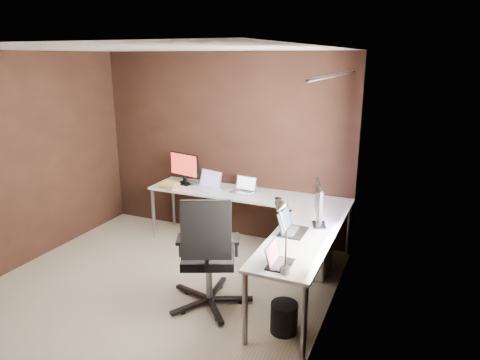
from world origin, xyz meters
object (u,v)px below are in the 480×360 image
(monitor_left, at_px, (184,167))
(laptop_silver, at_px, (244,189))
(laptop_black_small, at_px, (277,260))
(office_chair, at_px, (209,274))
(wastebasket, at_px, (284,318))
(laptop_white, at_px, (208,185))
(monitor_right, at_px, (319,202))
(book_stack, at_px, (169,185))
(laptop_black_big, at_px, (290,227))
(drawer_pedestal, at_px, (311,246))
(desk_lamp, at_px, (281,228))

(monitor_left, height_order, laptop_silver, monitor_left)
(laptop_black_small, height_order, office_chair, office_chair)
(laptop_silver, xyz_separation_m, wastebasket, (1.07, -1.63, -0.63))
(laptop_silver, bearing_deg, laptop_white, -164.95)
(monitor_right, bearing_deg, laptop_silver, 38.44)
(monitor_right, height_order, laptop_white, monitor_right)
(laptop_silver, distance_m, book_stack, 1.02)
(laptop_black_big, height_order, laptop_black_small, laptop_black_big)
(monitor_left, relative_size, wastebasket, 1.71)
(laptop_white, distance_m, laptop_silver, 0.51)
(drawer_pedestal, xyz_separation_m, office_chair, (-0.75, -1.14, 0.05))
(desk_lamp, bearing_deg, wastebasket, 72.26)
(laptop_white, relative_size, desk_lamp, 0.71)
(laptop_black_small, bearing_deg, wastebasket, -17.74)
(office_chair, bearing_deg, drawer_pedestal, 32.80)
(monitor_right, bearing_deg, office_chair, 112.25)
(laptop_white, bearing_deg, wastebasket, -28.60)
(drawer_pedestal, bearing_deg, laptop_white, 168.60)
(book_stack, height_order, desk_lamp, desk_lamp)
(laptop_silver, bearing_deg, laptop_black_big, -41.67)
(drawer_pedestal, distance_m, book_stack, 2.06)
(monitor_right, distance_m, office_chair, 1.34)
(drawer_pedestal, xyz_separation_m, laptop_silver, (-1.00, 0.38, 0.48))
(drawer_pedestal, distance_m, laptop_black_small, 1.46)
(monitor_right, distance_m, laptop_white, 1.79)
(laptop_white, height_order, laptop_black_small, laptop_white)
(laptop_white, height_order, laptop_silver, laptop_white)
(book_stack, distance_m, office_chair, 1.84)
(laptop_black_small, bearing_deg, monitor_left, 46.09)
(monitor_left, relative_size, laptop_silver, 1.52)
(laptop_black_big, relative_size, laptop_black_small, 1.23)
(monitor_left, xyz_separation_m, wastebasket, (1.98, -1.65, -0.83))
(book_stack, relative_size, wastebasket, 0.92)
(laptop_black_small, height_order, book_stack, laptop_black_small)
(laptop_white, distance_m, laptop_black_small, 2.28)
(desk_lamp, relative_size, office_chair, 0.49)
(desk_lamp, bearing_deg, laptop_silver, 101.71)
(monitor_right, relative_size, laptop_black_big, 1.53)
(drawer_pedestal, relative_size, laptop_white, 1.44)
(office_chair, bearing_deg, wastebasket, -31.52)
(monitor_left, distance_m, laptop_white, 0.46)
(monitor_left, bearing_deg, wastebasket, -26.46)
(drawer_pedestal, height_order, laptop_black_big, laptop_black_big)
(laptop_white, bearing_deg, drawer_pedestal, 4.71)
(laptop_silver, distance_m, desk_lamp, 2.13)
(monitor_right, bearing_deg, desk_lamp, 158.34)
(drawer_pedestal, xyz_separation_m, laptop_black_big, (-0.07, -0.66, 0.48))
(monitor_left, bearing_deg, monitor_right, -7.45)
(book_stack, bearing_deg, laptop_black_big, -22.83)
(laptop_silver, height_order, laptop_black_big, laptop_black_big)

